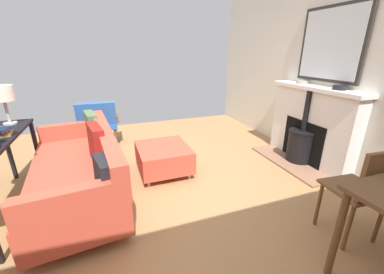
# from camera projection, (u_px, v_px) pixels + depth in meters

# --- Properties ---
(ground_plane) EXTENTS (4.97, 5.49, 0.01)m
(ground_plane) POSITION_uv_depth(u_px,v_px,m) (152.00, 187.00, 2.87)
(ground_plane) COLOR #A87A4C
(wall_left) EXTENTS (0.12, 5.49, 2.78)m
(wall_left) POSITION_uv_depth(u_px,v_px,m) (329.00, 64.00, 3.18)
(wall_left) COLOR silver
(wall_left) RESTS_ON ground
(fireplace) EXTENTS (0.62, 1.44, 1.10)m
(fireplace) POSITION_uv_depth(u_px,v_px,m) (308.00, 130.00, 3.38)
(fireplace) COLOR #93664C
(fireplace) RESTS_ON ground
(mirror_over_mantel) EXTENTS (0.04, 0.94, 0.93)m
(mirror_over_mantel) POSITION_uv_depth(u_px,v_px,m) (331.00, 44.00, 3.02)
(mirror_over_mantel) COLOR #2D2823
(mantel_bowl_near) EXTENTS (0.15, 0.15, 0.04)m
(mantel_bowl_near) POSITION_uv_depth(u_px,v_px,m) (302.00, 82.00, 3.42)
(mantel_bowl_near) COLOR #9E9384
(mantel_bowl_near) RESTS_ON fireplace
(mantel_bowl_far) EXTENTS (0.16, 0.16, 0.06)m
(mantel_bowl_far) POSITION_uv_depth(u_px,v_px,m) (340.00, 87.00, 2.88)
(mantel_bowl_far) COLOR black
(mantel_bowl_far) RESTS_ON fireplace
(sofa) EXTENTS (1.02, 1.99, 0.81)m
(sofa) POSITION_uv_depth(u_px,v_px,m) (81.00, 169.00, 2.58)
(sofa) COLOR #B2B2B7
(sofa) RESTS_ON ground
(ottoman) EXTENTS (0.66, 0.73, 0.37)m
(ottoman) POSITION_uv_depth(u_px,v_px,m) (163.00, 157.00, 3.14)
(ottoman) COLOR #B2B2B7
(ottoman) RESTS_ON ground
(armchair_accent) EXTENTS (0.70, 0.62, 0.80)m
(armchair_accent) POSITION_uv_depth(u_px,v_px,m) (98.00, 121.00, 3.96)
(armchair_accent) COLOR brown
(armchair_accent) RESTS_ON ground
(table_lamp_near_end) EXTENTS (0.23, 0.23, 0.44)m
(table_lamp_near_end) POSITION_uv_depth(u_px,v_px,m) (3.00, 95.00, 2.59)
(table_lamp_near_end) COLOR #B2B2B7
(table_lamp_near_end) RESTS_ON console_table
(dining_chair_near_fireplace) EXTENTS (0.43, 0.43, 0.88)m
(dining_chair_near_fireplace) POSITION_uv_depth(u_px,v_px,m) (364.00, 188.00, 1.89)
(dining_chair_near_fireplace) COLOR brown
(dining_chair_near_fireplace) RESTS_ON ground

